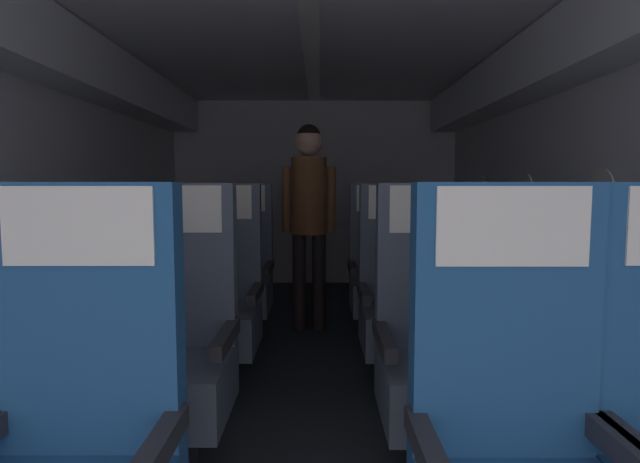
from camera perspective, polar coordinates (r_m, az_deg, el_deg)
name	(u,v)px	position (r m, az deg, el deg)	size (l,w,h in m)	color
ground	(310,389)	(3.16, -1.07, -16.91)	(3.59, 6.91, 0.02)	#23282D
fuselage_shell	(311,117)	(3.23, -0.99, 12.43)	(3.47, 6.56, 2.22)	silver
seat_b_left_window	(60,351)	(2.44, -26.65, -11.62)	(0.51, 0.51, 1.18)	#38383D
seat_b_left_aisle	(175,349)	(2.30, -15.60, -12.32)	(0.51, 0.51, 1.18)	#38383D
seat_b_right_aisle	(552,350)	(2.40, 24.14, -11.83)	(0.51, 0.51, 1.18)	#38383D
seat_b_right_window	(438,350)	(2.25, 12.87, -12.60)	(0.51, 0.51, 1.18)	#38383D
seat_c_left_window	(137,301)	(3.26, -19.42, -7.21)	(0.51, 0.51, 1.18)	#38383D
seat_c_left_aisle	(219,302)	(3.12, -10.99, -7.57)	(0.51, 0.51, 1.18)	#38383D
seat_c_right_aisle	(484,302)	(3.20, 17.56, -7.40)	(0.51, 0.51, 1.18)	#38383D
seat_c_right_window	(403,302)	(3.09, 9.11, -7.64)	(0.51, 0.51, 1.18)	#38383D
seat_d_left_window	(180,275)	(4.09, -15.16, -4.62)	(0.51, 0.51, 1.18)	#38383D
seat_d_left_aisle	(240,275)	(3.98, -8.73, -4.78)	(0.51, 0.51, 1.18)	#38383D
seat_d_right_aisle	(448,275)	(4.05, 13.85, -4.69)	(0.51, 0.51, 1.18)	#38383D
seat_d_right_window	(383,275)	(3.96, 6.96, -4.79)	(0.51, 0.51, 1.18)	#38383D
flight_attendant	(310,204)	(4.17, -1.09, 3.09)	(0.43, 0.28, 1.66)	black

